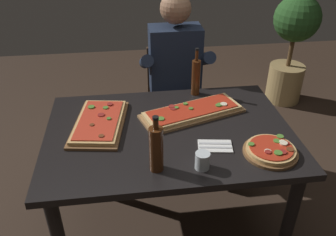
{
  "coord_description": "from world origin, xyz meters",
  "views": [
    {
      "loc": [
        -0.22,
        -1.64,
        1.86
      ],
      "look_at": [
        0.0,
        0.05,
        0.79
      ],
      "focal_mm": 37.35,
      "sensor_mm": 36.0,
      "label": 1
    }
  ],
  "objects_px": {
    "dining_table": "(169,143)",
    "seated_diner": "(176,74)",
    "wine_bottle_dark": "(196,77)",
    "pizza_round_far": "(271,150)",
    "potted_plant_corner": "(292,44)",
    "pizza_rectangular_front": "(192,112)",
    "diner_chair": "(173,96)",
    "pizza_rectangular_left": "(99,122)",
    "oil_bottle_amber": "(156,148)",
    "tumbler_near_camera": "(202,162)"
  },
  "relations": [
    {
      "from": "dining_table",
      "to": "seated_diner",
      "type": "distance_m",
      "value": 0.76
    },
    {
      "from": "wine_bottle_dark",
      "to": "seated_diner",
      "type": "height_order",
      "value": "seated_diner"
    },
    {
      "from": "pizza_round_far",
      "to": "potted_plant_corner",
      "type": "xyz_separation_m",
      "value": [
        0.96,
        1.81,
        -0.13
      ]
    },
    {
      "from": "dining_table",
      "to": "wine_bottle_dark",
      "type": "height_order",
      "value": "wine_bottle_dark"
    },
    {
      "from": "pizza_rectangular_front",
      "to": "wine_bottle_dark",
      "type": "bearing_deg",
      "value": 75.05
    },
    {
      "from": "pizza_rectangular_front",
      "to": "seated_diner",
      "type": "distance_m",
      "value": 0.59
    },
    {
      "from": "wine_bottle_dark",
      "to": "seated_diner",
      "type": "bearing_deg",
      "value": 104.41
    },
    {
      "from": "pizza_round_far",
      "to": "potted_plant_corner",
      "type": "bearing_deg",
      "value": 62.03
    },
    {
      "from": "pizza_rectangular_front",
      "to": "diner_chair",
      "type": "height_order",
      "value": "diner_chair"
    },
    {
      "from": "pizza_rectangular_left",
      "to": "pizza_rectangular_front",
      "type": "bearing_deg",
      "value": 4.57
    },
    {
      "from": "oil_bottle_amber",
      "to": "seated_diner",
      "type": "xyz_separation_m",
      "value": [
        0.26,
        1.06,
        -0.12
      ]
    },
    {
      "from": "tumbler_near_camera",
      "to": "seated_diner",
      "type": "relative_size",
      "value": 0.07
    },
    {
      "from": "pizza_round_far",
      "to": "diner_chair",
      "type": "height_order",
      "value": "diner_chair"
    },
    {
      "from": "tumbler_near_camera",
      "to": "seated_diner",
      "type": "xyz_separation_m",
      "value": [
        0.03,
        1.08,
        -0.04
      ]
    },
    {
      "from": "dining_table",
      "to": "tumbler_near_camera",
      "type": "relative_size",
      "value": 15.93
    },
    {
      "from": "seated_diner",
      "to": "tumbler_near_camera",
      "type": "bearing_deg",
      "value": -91.79
    },
    {
      "from": "pizza_rectangular_left",
      "to": "wine_bottle_dark",
      "type": "bearing_deg",
      "value": 25.99
    },
    {
      "from": "dining_table",
      "to": "seated_diner",
      "type": "xyz_separation_m",
      "value": [
        0.15,
        0.74,
        0.1
      ]
    },
    {
      "from": "wine_bottle_dark",
      "to": "potted_plant_corner",
      "type": "xyz_separation_m",
      "value": [
        1.22,
        1.11,
        -0.23
      ]
    },
    {
      "from": "dining_table",
      "to": "oil_bottle_amber",
      "type": "bearing_deg",
      "value": -107.89
    },
    {
      "from": "pizza_rectangular_front",
      "to": "tumbler_near_camera",
      "type": "xyz_separation_m",
      "value": [
        -0.05,
        -0.5,
        0.02
      ]
    },
    {
      "from": "pizza_round_far",
      "to": "oil_bottle_amber",
      "type": "relative_size",
      "value": 0.94
    },
    {
      "from": "seated_diner",
      "to": "pizza_rectangular_left",
      "type": "bearing_deg",
      "value": -130.84
    },
    {
      "from": "potted_plant_corner",
      "to": "pizza_round_far",
      "type": "bearing_deg",
      "value": -117.97
    },
    {
      "from": "wine_bottle_dark",
      "to": "tumbler_near_camera",
      "type": "height_order",
      "value": "wine_bottle_dark"
    },
    {
      "from": "wine_bottle_dark",
      "to": "tumbler_near_camera",
      "type": "xyz_separation_m",
      "value": [
        -0.12,
        -0.76,
        -0.09
      ]
    },
    {
      "from": "dining_table",
      "to": "pizza_rectangular_left",
      "type": "xyz_separation_m",
      "value": [
        -0.4,
        0.1,
        0.11
      ]
    },
    {
      "from": "pizza_round_far",
      "to": "dining_table",
      "type": "bearing_deg",
      "value": 149.9
    },
    {
      "from": "dining_table",
      "to": "tumbler_near_camera",
      "type": "height_order",
      "value": "tumbler_near_camera"
    },
    {
      "from": "pizza_rectangular_front",
      "to": "pizza_rectangular_left",
      "type": "distance_m",
      "value": 0.56
    },
    {
      "from": "tumbler_near_camera",
      "to": "diner_chair",
      "type": "relative_size",
      "value": 0.1
    },
    {
      "from": "dining_table",
      "to": "pizza_rectangular_left",
      "type": "distance_m",
      "value": 0.43
    },
    {
      "from": "pizza_rectangular_left",
      "to": "oil_bottle_amber",
      "type": "xyz_separation_m",
      "value": [
        0.29,
        -0.43,
        0.1
      ]
    },
    {
      "from": "oil_bottle_amber",
      "to": "diner_chair",
      "type": "bearing_deg",
      "value": 77.82
    },
    {
      "from": "pizza_round_far",
      "to": "potted_plant_corner",
      "type": "distance_m",
      "value": 2.05
    },
    {
      "from": "oil_bottle_amber",
      "to": "seated_diner",
      "type": "distance_m",
      "value": 1.1
    },
    {
      "from": "diner_chair",
      "to": "potted_plant_corner",
      "type": "xyz_separation_m",
      "value": [
        1.3,
        0.67,
        0.15
      ]
    },
    {
      "from": "wine_bottle_dark",
      "to": "tumbler_near_camera",
      "type": "bearing_deg",
      "value": -98.78
    },
    {
      "from": "tumbler_near_camera",
      "to": "diner_chair",
      "type": "bearing_deg",
      "value": 88.39
    },
    {
      "from": "seated_diner",
      "to": "potted_plant_corner",
      "type": "height_order",
      "value": "seated_diner"
    },
    {
      "from": "seated_diner",
      "to": "potted_plant_corner",
      "type": "bearing_deg",
      "value": 31.19
    },
    {
      "from": "dining_table",
      "to": "tumbler_near_camera",
      "type": "distance_m",
      "value": 0.39
    },
    {
      "from": "wine_bottle_dark",
      "to": "seated_diner",
      "type": "relative_size",
      "value": 0.24
    },
    {
      "from": "oil_bottle_amber",
      "to": "pizza_round_far",
      "type": "bearing_deg",
      "value": 4.15
    },
    {
      "from": "pizza_round_far",
      "to": "tumbler_near_camera",
      "type": "xyz_separation_m",
      "value": [
        -0.38,
        -0.06,
        0.02
      ]
    },
    {
      "from": "tumbler_near_camera",
      "to": "potted_plant_corner",
      "type": "xyz_separation_m",
      "value": [
        1.34,
        1.87,
        -0.14
      ]
    },
    {
      "from": "pizza_rectangular_front",
      "to": "oil_bottle_amber",
      "type": "height_order",
      "value": "oil_bottle_amber"
    },
    {
      "from": "seated_diner",
      "to": "potted_plant_corner",
      "type": "distance_m",
      "value": 1.53
    },
    {
      "from": "pizza_rectangular_front",
      "to": "potted_plant_corner",
      "type": "distance_m",
      "value": 1.89
    },
    {
      "from": "pizza_rectangular_left",
      "to": "seated_diner",
      "type": "bearing_deg",
      "value": 49.16
    }
  ]
}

